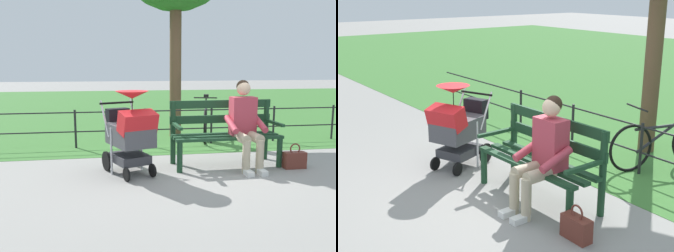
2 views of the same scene
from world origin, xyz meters
TOP-DOWN VIEW (x-y plane):
  - ground_plane at (0.00, 0.00)m, footprint 60.00×60.00m
  - park_bench at (-0.40, -0.12)m, footprint 1.61×0.63m
  - person_on_bench at (-0.65, 0.11)m, footprint 0.54×0.74m
  - stroller at (1.02, 0.18)m, footprint 0.78×1.00m
  - handbag at (-1.36, 0.27)m, footprint 0.32×0.14m
  - park_fence at (-0.50, -1.60)m, footprint 8.89×0.04m
  - bicycle at (-0.64, -2.05)m, footprint 0.59×1.61m

SIDE VIEW (x-z plane):
  - ground_plane at x=0.00m, z-range 0.00..0.00m
  - handbag at x=-1.36m, z-range -0.06..0.31m
  - bicycle at x=-0.64m, z-range -0.08..0.81m
  - park_fence at x=-0.50m, z-range 0.08..0.78m
  - park_bench at x=-0.40m, z-range 0.05..1.01m
  - stroller at x=1.02m, z-range 0.02..1.17m
  - person_on_bench at x=-0.65m, z-range 0.04..1.31m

